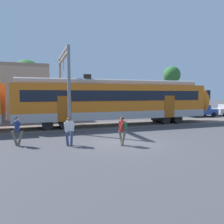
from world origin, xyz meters
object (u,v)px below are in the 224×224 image
at_px(commuter_train, 18,103).
at_px(pedestrian_white, 69,128).
at_px(pedestrian_red, 122,128).
at_px(pedestrian_navy, 17,129).
at_px(parked_car_blue, 201,111).

height_order(commuter_train, pedestrian_white, commuter_train).
distance_m(pedestrian_white, pedestrian_red, 3.04).
relative_size(commuter_train, pedestrian_navy, 22.83).
bearing_deg(pedestrian_red, commuter_train, 127.44).
height_order(commuter_train, pedestrian_red, commuter_train).
bearing_deg(parked_car_blue, commuter_train, -170.70).
height_order(pedestrian_navy, pedestrian_red, same).
bearing_deg(pedestrian_navy, pedestrian_white, -17.90).
bearing_deg(pedestrian_red, pedestrian_white, 162.11).
bearing_deg(pedestrian_white, pedestrian_red, -17.89).
distance_m(pedestrian_navy, parked_car_blue, 23.39).
relative_size(pedestrian_navy, pedestrian_red, 1.00).
relative_size(commuter_train, pedestrian_white, 22.83).
xyz_separation_m(pedestrian_navy, pedestrian_white, (2.83, -0.91, 0.03)).
relative_size(pedestrian_navy, pedestrian_white, 1.00).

